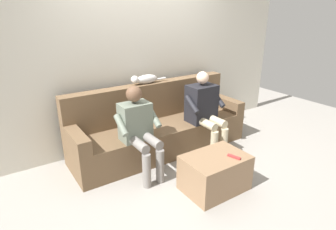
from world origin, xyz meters
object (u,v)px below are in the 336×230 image
object	(u,v)px
person_right_seated	(139,127)
cat_on_backrest	(145,79)
coffee_table	(215,173)
person_left_seated	(204,108)
remote_red	(234,157)
couch	(159,128)

from	to	relation	value
person_right_seated	cat_on_backrest	distance (m)	0.86
coffee_table	person_left_seated	bearing A→B (deg)	-122.44
person_left_seated	person_right_seated	xyz separation A→B (m)	(1.06, 0.04, -0.03)
person_left_seated	remote_red	world-z (taller)	person_left_seated
person_left_seated	cat_on_backrest	xyz separation A→B (m)	(0.61, -0.58, 0.37)
coffee_table	cat_on_backrest	world-z (taller)	cat_on_backrest
couch	remote_red	distance (m)	1.33
person_right_seated	cat_on_backrest	bearing A→B (deg)	-125.66
cat_on_backrest	remote_red	size ratio (longest dim) A/B	3.77
coffee_table	cat_on_backrest	distance (m)	1.62
cat_on_backrest	coffee_table	bearing A→B (deg)	93.40
coffee_table	cat_on_backrest	xyz separation A→B (m)	(0.08, -1.41, 0.80)
coffee_table	person_right_seated	size ratio (longest dim) A/B	0.64
couch	person_left_seated	world-z (taller)	person_left_seated
coffee_table	couch	bearing A→B (deg)	-90.00
person_right_seated	remote_red	distance (m)	1.16
couch	person_left_seated	size ratio (longest dim) A/B	2.24
couch	coffee_table	xyz separation A→B (m)	(0.00, 1.19, -0.12)
person_left_seated	remote_red	size ratio (longest dim) A/B	7.75
person_right_seated	coffee_table	bearing A→B (deg)	123.75
coffee_table	remote_red	bearing A→B (deg)	138.51
remote_red	coffee_table	bearing A→B (deg)	-148.81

